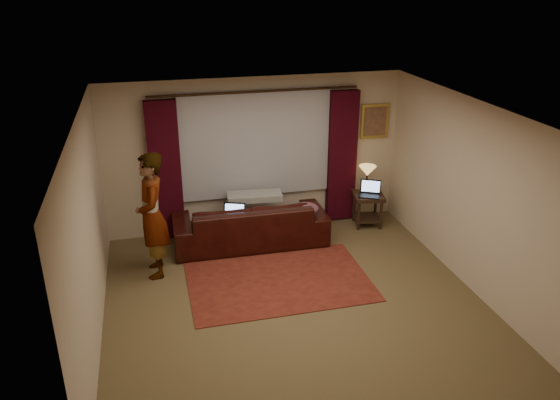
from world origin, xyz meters
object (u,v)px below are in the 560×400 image
object	(u,v)px
sofa	(250,215)
laptop_sofa	(233,214)
laptop_table	(370,189)
end_table	(367,210)
tiffany_lamp	(367,179)
person	(152,216)

from	to	relation	value
sofa	laptop_sofa	distance (m)	0.36
laptop_sofa	laptop_table	bearing A→B (deg)	26.83
sofa	end_table	distance (m)	2.14
sofa	tiffany_lamp	world-z (taller)	tiffany_lamp
sofa	laptop_sofa	bearing A→B (deg)	28.11
laptop_sofa	tiffany_lamp	distance (m)	2.47
laptop_sofa	laptop_table	size ratio (longest dim) A/B	0.98
sofa	laptop_sofa	xyz separation A→B (m)	(-0.30, -0.15, 0.12)
end_table	laptop_sofa	bearing A→B (deg)	-172.13
laptop_sofa	end_table	bearing A→B (deg)	28.75
laptop_table	laptop_sofa	bearing A→B (deg)	-146.60
laptop_table	person	world-z (taller)	person
laptop_sofa	tiffany_lamp	size ratio (longest dim) A/B	0.78
sofa	tiffany_lamp	distance (m)	2.17
laptop_table	sofa	bearing A→B (deg)	-149.89
tiffany_lamp	end_table	bearing A→B (deg)	-91.40
end_table	person	bearing A→B (deg)	-167.73
sofa	laptop_sofa	world-z (taller)	sofa
person	end_table	bearing A→B (deg)	99.78
laptop_table	tiffany_lamp	bearing A→B (deg)	111.72
end_table	person	distance (m)	3.79
laptop_sofa	person	world-z (taller)	person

